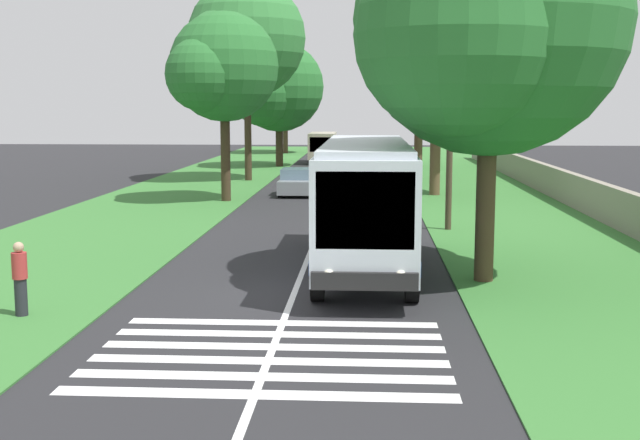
{
  "coord_description": "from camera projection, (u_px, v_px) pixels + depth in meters",
  "views": [
    {
      "loc": [
        -19.98,
        -1.83,
        4.75
      ],
      "look_at": [
        2.42,
        -0.54,
        1.6
      ],
      "focal_mm": 45.72,
      "sensor_mm": 36.0,
      "label": 1
    }
  ],
  "objects": [
    {
      "name": "ground",
      "position": [
        293.0,
        296.0,
        20.52
      ],
      "size": [
        160.0,
        160.0,
        0.0
      ],
      "primitive_type": "plane",
      "color": "#262628"
    },
    {
      "name": "grass_verge_left",
      "position": [
        138.0,
        214.0,
        35.81
      ],
      "size": [
        120.0,
        8.0,
        0.04
      ],
      "primitive_type": "cube",
      "color": "#387533",
      "rests_on": "ground"
    },
    {
      "name": "grass_verge_right",
      "position": [
        515.0,
        217.0,
        34.88
      ],
      "size": [
        120.0,
        8.0,
        0.04
      ],
      "primitive_type": "cube",
      "color": "#387533",
      "rests_on": "ground"
    },
    {
      "name": "centre_line",
      "position": [
        324.0,
        216.0,
        35.34
      ],
      "size": [
        110.0,
        0.16,
        0.01
      ],
      "primitive_type": "cube",
      "color": "silver",
      "rests_on": "ground"
    },
    {
      "name": "coach_bus",
      "position": [
        365.0,
        197.0,
        23.53
      ],
      "size": [
        11.16,
        2.62,
        3.73
      ],
      "color": "silver",
      "rests_on": "ground"
    },
    {
      "name": "zebra_crossing",
      "position": [
        271.0,
        354.0,
        15.73
      ],
      "size": [
        4.95,
        6.8,
        0.01
      ],
      "color": "silver",
      "rests_on": "ground"
    },
    {
      "name": "trailing_car_0",
      "position": [
        297.0,
        182.0,
        43.79
      ],
      "size": [
        4.3,
        1.78,
        1.43
      ],
      "color": "gray",
      "rests_on": "ground"
    },
    {
      "name": "trailing_car_1",
      "position": [
        369.0,
        174.0,
        49.47
      ],
      "size": [
        4.3,
        1.78,
        1.43
      ],
      "color": "#B21E1E",
      "rests_on": "ground"
    },
    {
      "name": "trailing_car_2",
      "position": [
        365.0,
        165.0,
        57.14
      ],
      "size": [
        4.3,
        1.78,
        1.43
      ],
      "color": "gray",
      "rests_on": "ground"
    },
    {
      "name": "trailing_minibus_0",
      "position": [
        323.0,
        145.0,
        67.97
      ],
      "size": [
        6.0,
        2.14,
        2.53
      ],
      "color": "#BFB299",
      "rests_on": "ground"
    },
    {
      "name": "roadside_tree_left_0",
      "position": [
        284.0,
        94.0,
        81.52
      ],
      "size": [
        8.34,
        7.2,
        9.66
      ],
      "color": "#4C3826",
      "rests_on": "grass_verge_left"
    },
    {
      "name": "roadside_tree_left_1",
      "position": [
        276.0,
        90.0,
        63.28
      ],
      "size": [
        8.64,
        7.03,
        9.67
      ],
      "color": "#3D2D1E",
      "rests_on": "grass_verge_left"
    },
    {
      "name": "roadside_tree_left_2",
      "position": [
        221.0,
        70.0,
        39.85
      ],
      "size": [
        6.32,
        5.37,
        9.3
      ],
      "color": "#3D2D1E",
      "rests_on": "grass_verge_left"
    },
    {
      "name": "roadside_tree_left_3",
      "position": [
        244.0,
        41.0,
        50.84
      ],
      "size": [
        8.49,
        7.38,
        12.59
      ],
      "color": "#3D2D1E",
      "rests_on": "grass_verge_left"
    },
    {
      "name": "roadside_tree_right_0",
      "position": [
        418.0,
        88.0,
        62.41
      ],
      "size": [
        6.96,
        5.58,
        9.04
      ],
      "color": "#3D2D1E",
      "rests_on": "grass_verge_right"
    },
    {
      "name": "roadside_tree_right_1",
      "position": [
        417.0,
        80.0,
        52.05
      ],
      "size": [
        5.88,
        5.22,
        9.1
      ],
      "color": "#4C3826",
      "rests_on": "grass_verge_right"
    },
    {
      "name": "roadside_tree_right_2",
      "position": [
        433.0,
        80.0,
        42.51
      ],
      "size": [
        6.43,
        5.48,
        8.91
      ],
      "color": "brown",
      "rests_on": "grass_verge_right"
    },
    {
      "name": "roadside_tree_right_3",
      "position": [
        482.0,
        28.0,
        21.38
      ],
      "size": [
        9.04,
        7.19,
        10.56
      ],
      "color": "#4C3826",
      "rests_on": "grass_verge_right"
    },
    {
      "name": "utility_pole",
      "position": [
        451.0,
        111.0,
        30.69
      ],
      "size": [
        0.24,
        1.4,
        8.75
      ],
      "color": "#473828",
      "rests_on": "grass_verge_right"
    },
    {
      "name": "roadside_wall",
      "position": [
        568.0,
        188.0,
        39.52
      ],
      "size": [
        70.0,
        0.4,
        1.55
      ],
      "primitive_type": "cube",
      "color": "gray",
      "rests_on": "grass_verge_right"
    },
    {
      "name": "pedestrian",
      "position": [
        20.0,
        278.0,
        18.34
      ],
      "size": [
        0.34,
        0.34,
        1.69
      ],
      "color": "#26262D",
      "rests_on": "grass_verge_left"
    }
  ]
}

